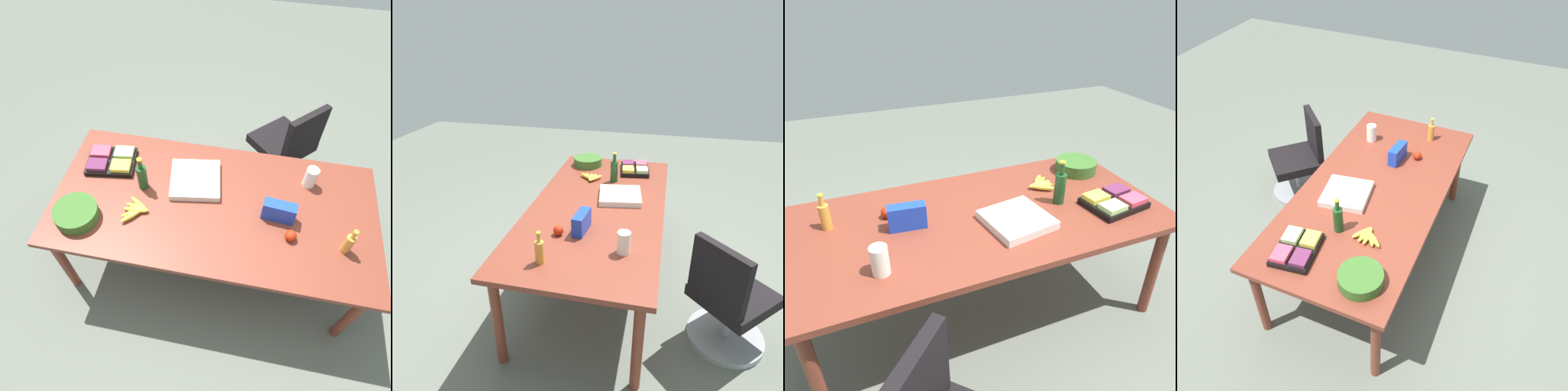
% 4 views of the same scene
% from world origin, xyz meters
% --- Properties ---
extents(ground_plane, '(10.00, 10.00, 0.00)m').
position_xyz_m(ground_plane, '(0.00, 0.00, 0.00)').
color(ground_plane, '#5E6359').
extents(conference_table, '(2.28, 1.12, 0.78)m').
position_xyz_m(conference_table, '(0.00, 0.00, 0.71)').
color(conference_table, brown).
rests_on(conference_table, ground).
extents(dressing_bottle, '(0.06, 0.06, 0.23)m').
position_xyz_m(dressing_bottle, '(-0.89, 0.20, 0.87)').
color(dressing_bottle, gold).
rests_on(dressing_bottle, conference_table).
extents(apple_red, '(0.09, 0.09, 0.08)m').
position_xyz_m(apple_red, '(-0.54, 0.19, 0.82)').
color(apple_red, '#B9250D').
rests_on(apple_red, conference_table).
extents(chip_bag_blue, '(0.23, 0.10, 0.15)m').
position_xyz_m(chip_bag_blue, '(-0.45, 0.03, 0.85)').
color(chip_bag_blue, '#193CBC').
rests_on(chip_bag_blue, conference_table).
extents(banana_bunch, '(0.18, 0.24, 0.04)m').
position_xyz_m(banana_bunch, '(0.52, 0.18, 0.80)').
color(banana_bunch, gold).
rests_on(banana_bunch, conference_table).
extents(mayo_jar, '(0.09, 0.09, 0.16)m').
position_xyz_m(mayo_jar, '(-0.66, -0.31, 0.86)').
color(mayo_jar, white).
rests_on(mayo_jar, conference_table).
extents(salad_bowl, '(0.34, 0.34, 0.09)m').
position_xyz_m(salad_bowl, '(0.90, 0.29, 0.82)').
color(salad_bowl, '#345F24').
rests_on(salad_bowl, conference_table).
extents(pizza_box, '(0.41, 0.41, 0.05)m').
position_xyz_m(pizza_box, '(0.16, -0.17, 0.80)').
color(pizza_box, silver).
rests_on(pizza_box, conference_table).
extents(fruit_platter, '(0.39, 0.33, 0.07)m').
position_xyz_m(fruit_platter, '(0.83, -0.22, 0.81)').
color(fruit_platter, black).
rests_on(fruit_platter, conference_table).
extents(wine_bottle, '(0.08, 0.08, 0.29)m').
position_xyz_m(wine_bottle, '(0.52, -0.05, 0.89)').
color(wine_bottle, '#18431E').
rests_on(wine_bottle, conference_table).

